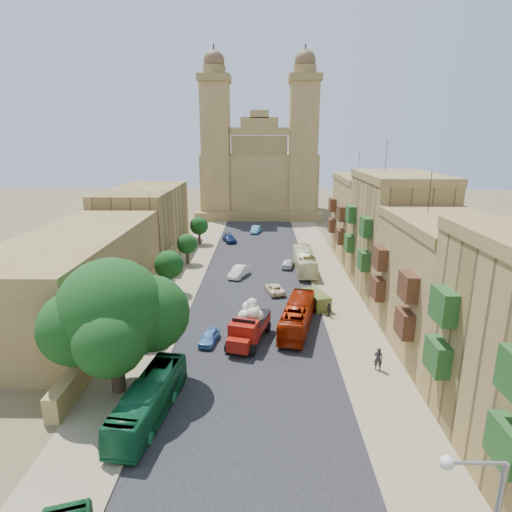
{
  "coord_description": "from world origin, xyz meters",
  "views": [
    {
      "loc": [
        0.77,
        -22.93,
        17.52
      ],
      "look_at": [
        0.0,
        26.0,
        4.0
      ],
      "focal_mm": 30.0,
      "sensor_mm": 36.0,
      "label": 1
    }
  ],
  "objects_px": {
    "red_truck": "(249,324)",
    "car_white_a": "(239,272)",
    "church": "(260,174)",
    "olive_pickup": "(316,300)",
    "street_tree_a": "(140,306)",
    "street_tree_d": "(199,226)",
    "street_tree_b": "(169,265)",
    "car_blue_a": "(209,337)",
    "car_white_b": "(288,263)",
    "bus_red_east": "(297,316)",
    "street_tree_c": "(187,244)",
    "pedestrian_c": "(329,310)",
    "car_dkblue": "(229,239)",
    "pedestrian_a": "(378,359)",
    "bus_cream_east": "(305,261)",
    "car_blue_b": "(256,229)",
    "ficus_tree": "(114,316)",
    "bus_green_north": "(149,400)",
    "car_cream": "(275,289)"
  },
  "relations": [
    {
      "from": "street_tree_c",
      "to": "car_white_a",
      "type": "distance_m",
      "value": 9.88
    },
    {
      "from": "bus_green_north",
      "to": "car_cream",
      "type": "relative_size",
      "value": 2.36
    },
    {
      "from": "street_tree_b",
      "to": "red_truck",
      "type": "relative_size",
      "value": 0.76
    },
    {
      "from": "ficus_tree",
      "to": "street_tree_d",
      "type": "distance_m",
      "value": 44.08
    },
    {
      "from": "olive_pickup",
      "to": "bus_cream_east",
      "type": "height_order",
      "value": "bus_cream_east"
    },
    {
      "from": "street_tree_d",
      "to": "car_white_a",
      "type": "distance_m",
      "value": 19.52
    },
    {
      "from": "car_blue_a",
      "to": "car_white_b",
      "type": "height_order",
      "value": "car_white_b"
    },
    {
      "from": "ficus_tree",
      "to": "olive_pickup",
      "type": "distance_m",
      "value": 23.11
    },
    {
      "from": "street_tree_d",
      "to": "bus_red_east",
      "type": "distance_m",
      "value": 36.44
    },
    {
      "from": "red_truck",
      "to": "bus_green_north",
      "type": "xyz_separation_m",
      "value": [
        -6.09,
        -10.8,
        -0.37
      ]
    },
    {
      "from": "church",
      "to": "car_blue_b",
      "type": "distance_m",
      "value": 23.25
    },
    {
      "from": "street_tree_c",
      "to": "bus_red_east",
      "type": "height_order",
      "value": "street_tree_c"
    },
    {
      "from": "car_white_b",
      "to": "pedestrian_a",
      "type": "xyz_separation_m",
      "value": [
        5.47,
        -27.38,
        0.31
      ]
    },
    {
      "from": "car_white_b",
      "to": "pedestrian_a",
      "type": "height_order",
      "value": "pedestrian_a"
    },
    {
      "from": "bus_red_east",
      "to": "car_dkblue",
      "type": "height_order",
      "value": "bus_red_east"
    },
    {
      "from": "pedestrian_a",
      "to": "pedestrian_c",
      "type": "distance_m",
      "value": 10.54
    },
    {
      "from": "red_truck",
      "to": "bus_cream_east",
      "type": "relative_size",
      "value": 0.66
    },
    {
      "from": "car_dkblue",
      "to": "car_blue_b",
      "type": "bearing_deg",
      "value": 40.82
    },
    {
      "from": "olive_pickup",
      "to": "car_dkblue",
      "type": "bearing_deg",
      "value": 111.27
    },
    {
      "from": "bus_cream_east",
      "to": "car_dkblue",
      "type": "bearing_deg",
      "value": -55.41
    },
    {
      "from": "street_tree_d",
      "to": "car_blue_b",
      "type": "height_order",
      "value": "street_tree_d"
    },
    {
      "from": "ficus_tree",
      "to": "pedestrian_c",
      "type": "bearing_deg",
      "value": 38.43
    },
    {
      "from": "car_white_a",
      "to": "street_tree_b",
      "type": "bearing_deg",
      "value": -121.1
    },
    {
      "from": "street_tree_b",
      "to": "bus_red_east",
      "type": "xyz_separation_m",
      "value": [
        14.08,
        -9.56,
        -2.11
      ]
    },
    {
      "from": "street_tree_a",
      "to": "street_tree_d",
      "type": "height_order",
      "value": "street_tree_a"
    },
    {
      "from": "street_tree_d",
      "to": "pedestrian_a",
      "type": "relative_size",
      "value": 2.52
    },
    {
      "from": "street_tree_a",
      "to": "street_tree_b",
      "type": "distance_m",
      "value": 12.0
    },
    {
      "from": "red_truck",
      "to": "car_white_a",
      "type": "xyz_separation_m",
      "value": [
        -1.89,
        18.43,
        -0.94
      ]
    },
    {
      "from": "car_blue_a",
      "to": "car_white_a",
      "type": "height_order",
      "value": "car_white_a"
    },
    {
      "from": "car_blue_a",
      "to": "car_cream",
      "type": "height_order",
      "value": "car_blue_a"
    },
    {
      "from": "church",
      "to": "olive_pickup",
      "type": "height_order",
      "value": "church"
    },
    {
      "from": "street_tree_a",
      "to": "car_white_a",
      "type": "height_order",
      "value": "street_tree_a"
    },
    {
      "from": "street_tree_b",
      "to": "red_truck",
      "type": "height_order",
      "value": "street_tree_b"
    },
    {
      "from": "ficus_tree",
      "to": "street_tree_a",
      "type": "relative_size",
      "value": 2.03
    },
    {
      "from": "bus_cream_east",
      "to": "car_white_a",
      "type": "distance_m",
      "value": 9.24
    },
    {
      "from": "red_truck",
      "to": "church",
      "type": "bearing_deg",
      "value": 89.64
    },
    {
      "from": "car_cream",
      "to": "car_dkblue",
      "type": "height_order",
      "value": "car_dkblue"
    },
    {
      "from": "bus_cream_east",
      "to": "car_white_b",
      "type": "relative_size",
      "value": 2.77
    },
    {
      "from": "street_tree_a",
      "to": "red_truck",
      "type": "relative_size",
      "value": 0.71
    },
    {
      "from": "car_white_b",
      "to": "pedestrian_c",
      "type": "xyz_separation_m",
      "value": [
        3.15,
        -17.1,
        0.1
      ]
    },
    {
      "from": "street_tree_a",
      "to": "bus_green_north",
      "type": "bearing_deg",
      "value": -72.35
    },
    {
      "from": "pedestrian_a",
      "to": "pedestrian_c",
      "type": "relative_size",
      "value": 1.29
    },
    {
      "from": "street_tree_a",
      "to": "bus_cream_east",
      "type": "height_order",
      "value": "street_tree_a"
    },
    {
      "from": "street_tree_b",
      "to": "pedestrian_c",
      "type": "xyz_separation_m",
      "value": [
        17.5,
        -6.57,
        -2.71
      ]
    },
    {
      "from": "bus_green_north",
      "to": "car_dkblue",
      "type": "relative_size",
      "value": 2.12
    },
    {
      "from": "car_white_a",
      "to": "street_tree_c",
      "type": "bearing_deg",
      "value": 163.04
    },
    {
      "from": "ficus_tree",
      "to": "car_cream",
      "type": "relative_size",
      "value": 2.53
    },
    {
      "from": "car_dkblue",
      "to": "pedestrian_a",
      "type": "height_order",
      "value": "pedestrian_a"
    },
    {
      "from": "red_truck",
      "to": "pedestrian_c",
      "type": "relative_size",
      "value": 4.63
    },
    {
      "from": "church",
      "to": "street_tree_c",
      "type": "xyz_separation_m",
      "value": [
        -10.0,
        -42.61,
        -6.56
      ]
    }
  ]
}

